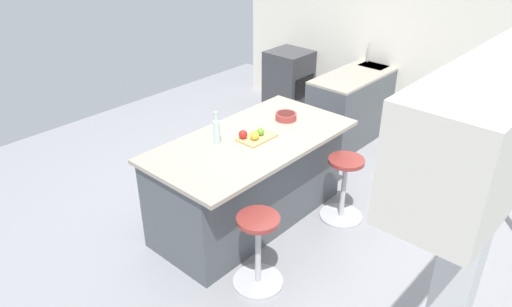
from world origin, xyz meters
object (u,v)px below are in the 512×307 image
object	(u,v)px
kitchen_island	(249,179)
water_bottle	(217,131)
apple_yellow	(255,136)
apple_green	(261,132)
fruit_bowl	(286,116)
stool_by_window	(343,191)
oven_range	(289,80)
apple_red	(243,134)
cutting_board	(257,137)
stool_middle	(258,253)

from	to	relation	value
kitchen_island	water_bottle	size ratio (longest dim) A/B	6.61
apple_yellow	apple_green	xyz separation A→B (m)	(-0.11, -0.02, -0.01)
apple_green	kitchen_island	bearing A→B (deg)	-45.78
kitchen_island	fruit_bowl	size ratio (longest dim) A/B	9.53
kitchen_island	stool_by_window	size ratio (longest dim) A/B	2.96
apple_green	fruit_bowl	xyz separation A→B (m)	(-0.48, -0.08, -0.02)
oven_range	water_bottle	world-z (taller)	water_bottle
oven_range	stool_by_window	distance (m)	3.02
apple_red	water_bottle	distance (m)	0.25
apple_red	cutting_board	bearing A→B (deg)	148.49
stool_middle	oven_range	bearing A→B (deg)	-145.08
kitchen_island	water_bottle	distance (m)	0.67
cutting_board	apple_red	xyz separation A→B (m)	(0.12, -0.07, 0.05)
oven_range	stool_middle	bearing A→B (deg)	34.92
stool_middle	apple_red	bearing A→B (deg)	-129.10
kitchen_island	stool_middle	world-z (taller)	kitchen_island
oven_range	apple_yellow	xyz separation A→B (m)	(2.65, 1.68, 0.56)
stool_middle	kitchen_island	bearing A→B (deg)	-132.62
kitchen_island	stool_middle	size ratio (longest dim) A/B	2.96
fruit_bowl	cutting_board	bearing A→B (deg)	7.46
apple_green	water_bottle	size ratio (longest dim) A/B	0.23
stool_by_window	apple_red	size ratio (longest dim) A/B	8.38
stool_by_window	stool_middle	world-z (taller)	same
water_bottle	fruit_bowl	size ratio (longest dim) A/B	1.44
kitchen_island	apple_green	xyz separation A→B (m)	(-0.08, 0.08, 0.52)
cutting_board	apple_green	distance (m)	0.07
stool_by_window	apple_red	xyz separation A→B (m)	(0.73, -0.70, 0.67)
kitchen_island	apple_yellow	xyz separation A→B (m)	(0.03, 0.10, 0.53)
kitchen_island	apple_yellow	world-z (taller)	apple_yellow
apple_yellow	fruit_bowl	xyz separation A→B (m)	(-0.59, -0.10, -0.02)
apple_yellow	apple_red	xyz separation A→B (m)	(0.05, -0.10, -0.00)
apple_green	apple_red	size ratio (longest dim) A/B	0.87
stool_middle	water_bottle	bearing A→B (deg)	-113.63
oven_range	fruit_bowl	distance (m)	2.65
apple_red	stool_middle	bearing A→B (deg)	50.90
oven_range	fruit_bowl	world-z (taller)	fruit_bowl
kitchen_island	cutting_board	bearing A→B (deg)	114.86
stool_middle	apple_green	bearing A→B (deg)	-139.49
water_bottle	apple_yellow	bearing A→B (deg)	136.12
apple_yellow	oven_range	bearing A→B (deg)	-147.60
stool_middle	cutting_board	xyz separation A→B (m)	(-0.69, -0.63, 0.62)
apple_yellow	fruit_bowl	size ratio (longest dim) A/B	0.40
stool_by_window	stool_middle	size ratio (longest dim) A/B	1.00
apple_yellow	apple_red	size ratio (longest dim) A/B	1.03
kitchen_island	fruit_bowl	bearing A→B (deg)	179.28
kitchen_island	water_bottle	xyz separation A→B (m)	(0.28, -0.14, 0.59)
cutting_board	apple_yellow	world-z (taller)	apple_yellow
oven_range	apple_green	size ratio (longest dim) A/B	12.34
stool_middle	apple_green	distance (m)	1.17
fruit_bowl	apple_green	bearing A→B (deg)	8.96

